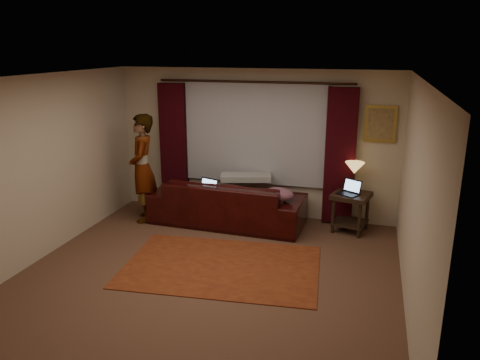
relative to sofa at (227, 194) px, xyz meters
name	(u,v)px	position (x,y,z in m)	size (l,w,h in m)	color
floor	(209,275)	(0.32, -1.89, -0.53)	(5.00, 5.00, 0.01)	brown
ceiling	(205,78)	(0.32, -1.89, 2.07)	(5.00, 5.00, 0.02)	silver
wall_back	(255,144)	(0.32, 0.61, 0.77)	(5.00, 0.02, 2.60)	#C5B498
wall_front	(98,269)	(0.32, -4.39, 0.77)	(5.00, 0.02, 2.60)	#C5B498
wall_left	(40,168)	(-2.18, -1.89, 0.77)	(0.02, 5.00, 2.60)	#C5B498
wall_right	(415,199)	(2.82, -1.89, 0.77)	(0.02, 5.00, 2.60)	#C5B498
sheer_curtain	(254,133)	(0.32, 0.55, 0.97)	(2.50, 0.05, 1.80)	#A2A2A9
drape_left	(174,147)	(-1.18, 0.50, 0.65)	(0.50, 0.14, 2.30)	black
drape_right	(340,157)	(1.82, 0.50, 0.65)	(0.50, 0.14, 2.30)	black
curtain_rod	(254,82)	(0.32, 0.50, 1.85)	(0.04, 0.04, 3.40)	black
picture_frame	(380,124)	(2.42, 0.58, 1.22)	(0.50, 0.04, 0.60)	#B0923B
sofa	(227,194)	(0.00, 0.00, 0.00)	(2.61, 1.13, 1.05)	black
throw_blanket	(246,162)	(0.26, 0.25, 0.53)	(0.86, 0.34, 0.10)	#989792
clothing_pile	(278,195)	(0.91, -0.15, 0.11)	(0.51, 0.39, 0.22)	#7A4759
laptop_sofa	(205,188)	(-0.36, -0.15, 0.13)	(0.35, 0.38, 0.25)	black
area_rug	(222,266)	(0.42, -1.63, -0.52)	(2.68, 1.79, 0.01)	maroon
end_table	(350,212)	(2.06, 0.20, -0.20)	(0.57, 0.57, 0.65)	black
tiffany_lamp	(354,177)	(2.07, 0.29, 0.38)	(0.31, 0.31, 0.50)	olive
laptop_table	(348,188)	(2.00, 0.12, 0.24)	(0.32, 0.35, 0.24)	black
person	(143,168)	(-1.45, -0.24, 0.41)	(0.55, 0.55, 1.87)	#989792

